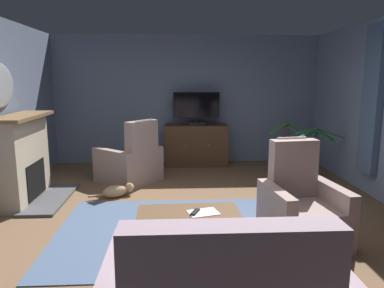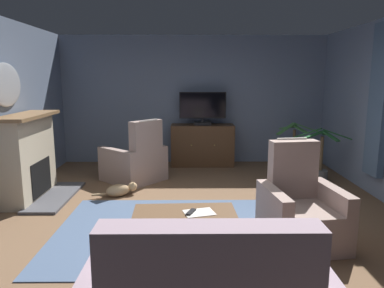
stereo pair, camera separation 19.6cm
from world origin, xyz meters
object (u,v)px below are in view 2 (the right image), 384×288
at_px(tv_cabinet, 202,146).
at_px(folded_newspaper, 199,213).
at_px(tv_remote, 191,212).
at_px(armchair_near_window, 301,212).
at_px(potted_plant_on_hearth_side, 293,159).
at_px(armchair_angled_to_table, 136,162).
at_px(cat, 120,190).
at_px(fireplace, 29,159).
at_px(potted_plant_tall_palm_by_window, 320,166).
at_px(television, 203,108).
at_px(coffee_table, 185,217).
at_px(wall_mirror_oval, 6,85).

xyz_separation_m(tv_cabinet, folded_newspaper, (-0.18, -3.90, 0.06)).
bearing_deg(tv_remote, armchair_near_window, 126.64).
bearing_deg(potted_plant_on_hearth_side, armchair_angled_to_table, -164.13).
distance_m(tv_cabinet, tv_remote, 3.92).
bearing_deg(folded_newspaper, cat, 105.77).
xyz_separation_m(fireplace, potted_plant_tall_palm_by_window, (4.69, 0.85, -0.32)).
distance_m(television, coffee_table, 3.91).
bearing_deg(tv_remote, potted_plant_on_hearth_side, 172.42).
bearing_deg(folded_newspaper, armchair_near_window, -0.82).
xyz_separation_m(tv_remote, cat, (-1.08, 1.90, -0.37)).
bearing_deg(cat, folded_newspaper, -58.46).
distance_m(fireplace, wall_mirror_oval, 1.12).
bearing_deg(cat, tv_remote, -60.43).
height_order(tv_remote, cat, tv_remote).
relative_size(armchair_angled_to_table, armchair_near_window, 1.10).
relative_size(television, armchair_near_window, 0.84).
bearing_deg(fireplace, television, 37.24).
bearing_deg(armchair_angled_to_table, folded_newspaper, -69.18).
bearing_deg(armchair_near_window, folded_newspaper, -165.04).
bearing_deg(cat, armchair_angled_to_table, 82.13).
bearing_deg(wall_mirror_oval, armchair_angled_to_table, 28.81).
xyz_separation_m(armchair_near_window, cat, (-2.29, 1.59, -0.25)).
xyz_separation_m(fireplace, television, (2.67, 2.03, 0.60)).
relative_size(fireplace, coffee_table, 1.33).
relative_size(tv_cabinet, armchair_near_window, 1.15).
bearing_deg(television, armchair_near_window, -74.97).
xyz_separation_m(fireplace, potted_plant_on_hearth_side, (4.49, 1.79, -0.41)).
height_order(television, folded_newspaper, television).
height_order(fireplace, cat, fireplace).
relative_size(television, folded_newspaper, 3.14).
height_order(television, cat, television).
distance_m(armchair_near_window, potted_plant_tall_palm_by_window, 2.60).
xyz_separation_m(tv_cabinet, television, (-0.00, -0.05, 0.80)).
height_order(coffee_table, armchair_near_window, armchair_near_window).
bearing_deg(folded_newspaper, fireplace, 128.08).
relative_size(wall_mirror_oval, tv_remote, 5.31).
height_order(wall_mirror_oval, cat, wall_mirror_oval).
xyz_separation_m(armchair_near_window, potted_plant_tall_palm_by_window, (1.08, 2.37, -0.06)).
relative_size(tv_remote, potted_plant_tall_palm_by_window, 0.18).
bearing_deg(potted_plant_on_hearth_side, tv_remote, -119.88).
bearing_deg(wall_mirror_oval, potted_plant_tall_palm_by_window, 9.78).
bearing_deg(television, armchair_angled_to_table, -138.09).
relative_size(wall_mirror_oval, armchair_near_window, 0.80).
bearing_deg(potted_plant_tall_palm_by_window, tv_remote, -130.52).
bearing_deg(armchair_angled_to_table, potted_plant_on_hearth_side, 15.87).
distance_m(fireplace, folded_newspaper, 3.09).
xyz_separation_m(fireplace, cat, (1.33, 0.08, -0.51)).
bearing_deg(television, tv_remote, -93.88).
distance_m(fireplace, potted_plant_on_hearth_side, 4.85).
height_order(tv_cabinet, potted_plant_on_hearth_side, potted_plant_on_hearth_side).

